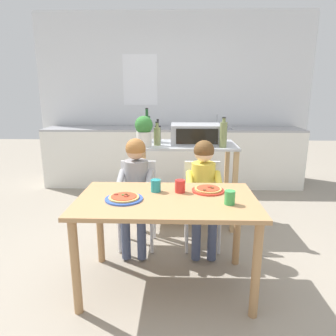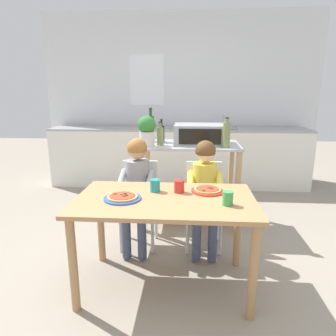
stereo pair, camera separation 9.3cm
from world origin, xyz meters
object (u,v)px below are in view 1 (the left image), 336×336
object	(u,v)px
pizza_plate_blue_rimmed	(124,198)
drinking_cup_green	(230,197)
bottle_slim_sauce	(158,133)
dining_table	(167,211)
bottle_squat_spirits	(157,136)
bottle_clear_vinegar	(223,134)
child_in_yellow_shirt	(204,183)
dining_chair_right	(202,198)
child_in_grey_shirt	(136,182)
pizza_plate_red_rimmed	(208,190)
potted_herb_plant	(144,130)
drinking_cup_teal	(156,186)
toaster_oven	(196,134)
dining_chair_left	(138,197)
kitchen_island_cart	(186,170)
bottle_tall_green_wine	(147,128)
drinking_cup_red	(180,186)

from	to	relation	value
pizza_plate_blue_rimmed	drinking_cup_green	bearing A→B (deg)	-5.00
bottle_slim_sauce	dining_table	world-z (taller)	bottle_slim_sauce
bottle_squat_spirits	bottle_clear_vinegar	size ratio (longest dim) A/B	0.81
child_in_yellow_shirt	drinking_cup_green	size ratio (longest dim) A/B	10.62
dining_chair_right	child_in_grey_shirt	world-z (taller)	child_in_grey_shirt
child_in_yellow_shirt	pizza_plate_red_rimmed	world-z (taller)	child_in_yellow_shirt
child_in_yellow_shirt	pizza_plate_red_rimmed	distance (m)	0.41
child_in_grey_shirt	pizza_plate_blue_rimmed	xyz separation A→B (m)	(-0.00, -0.61, 0.06)
child_in_grey_shirt	drinking_cup_green	world-z (taller)	child_in_grey_shirt
potted_herb_plant	drinking_cup_teal	world-z (taller)	potted_herb_plant
toaster_oven	bottle_slim_sauce	size ratio (longest dim) A/B	2.11
dining_table	dining_chair_left	bearing A→B (deg)	114.10
drinking_cup_teal	kitchen_island_cart	bearing A→B (deg)	76.48
potted_herb_plant	drinking_cup_teal	bearing A→B (deg)	-78.45
toaster_oven	bottle_tall_green_wine	bearing A→B (deg)	168.71
potted_herb_plant	dining_table	size ratio (longest dim) A/B	0.24
child_in_grey_shirt	bottle_clear_vinegar	bearing A→B (deg)	28.24
dining_table	dining_chair_left	xyz separation A→B (m)	(-0.31, 0.68, -0.14)
toaster_oven	dining_chair_right	world-z (taller)	toaster_oven
toaster_oven	pizza_plate_red_rimmed	distance (m)	1.13
child_in_yellow_shirt	bottle_slim_sauce	bearing A→B (deg)	120.80
toaster_oven	dining_chair_right	distance (m)	0.78
kitchen_island_cart	drinking_cup_red	world-z (taller)	kitchen_island_cart
dining_chair_left	pizza_plate_blue_rimmed	xyz separation A→B (m)	(-0.00, -0.73, 0.26)
bottle_clear_vinegar	drinking_cup_teal	size ratio (longest dim) A/B	3.25
pizza_plate_red_rimmed	drinking_cup_red	bearing A→B (deg)	-172.13
potted_herb_plant	kitchen_island_cart	bearing A→B (deg)	22.29
bottle_squat_spirits	drinking_cup_green	world-z (taller)	bottle_squat_spirits
bottle_tall_green_wine	kitchen_island_cart	bearing A→B (deg)	-16.74
bottle_tall_green_wine	bottle_clear_vinegar	bearing A→B (deg)	-22.75
bottle_tall_green_wine	pizza_plate_red_rimmed	world-z (taller)	bottle_tall_green_wine
bottle_tall_green_wine	dining_table	size ratio (longest dim) A/B	0.29
dining_chair_left	pizza_plate_blue_rimmed	distance (m)	0.77
bottle_clear_vinegar	drinking_cup_green	size ratio (longest dim) A/B	3.20
toaster_oven	pizza_plate_red_rimmed	world-z (taller)	toaster_oven
bottle_squat_spirits	dining_chair_right	xyz separation A→B (m)	(0.46, -0.43, -0.54)
bottle_clear_vinegar	drinking_cup_teal	xyz separation A→B (m)	(-0.63, -0.88, -0.28)
dining_table	pizza_plate_red_rimmed	size ratio (longest dim) A/B	5.21
kitchen_island_cart	potted_herb_plant	size ratio (longest dim) A/B	3.42
drinking_cup_teal	bottle_squat_spirits	bearing A→B (deg)	93.05
bottle_tall_green_wine	drinking_cup_teal	distance (m)	1.27
kitchen_island_cart	child_in_yellow_shirt	world-z (taller)	child_in_yellow_shirt
kitchen_island_cart	drinking_cup_green	world-z (taller)	kitchen_island_cart
kitchen_island_cart	drinking_cup_teal	world-z (taller)	kitchen_island_cart
potted_herb_plant	pizza_plate_red_rimmed	distance (m)	1.12
pizza_plate_red_rimmed	drinking_cup_teal	xyz separation A→B (m)	(-0.41, -0.02, 0.04)
bottle_squat_spirits	child_in_yellow_shirt	world-z (taller)	bottle_squat_spirits
drinking_cup_teal	pizza_plate_red_rimmed	bearing A→B (deg)	2.88
pizza_plate_blue_rimmed	bottle_squat_spirits	bearing A→B (deg)	81.96
bottle_slim_sauce	dining_chair_left	distance (m)	0.87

